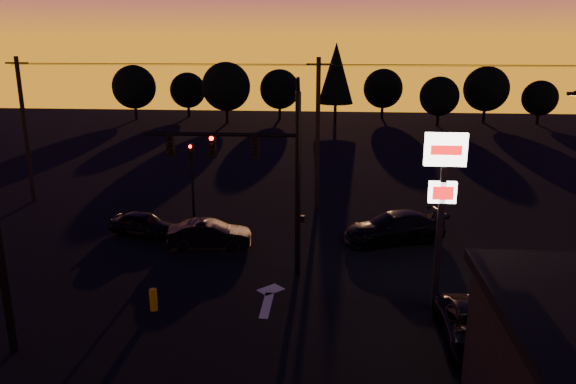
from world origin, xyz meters
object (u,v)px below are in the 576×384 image
(secondary_signal, at_px, (192,170))
(suv_parked, at_px, (472,327))
(car_right, at_px, (394,228))
(bollard, at_px, (153,300))
(pylon_sign, at_px, (443,184))
(car_mid, at_px, (210,234))
(traffic_signal_mast, at_px, (260,165))
(car_left, at_px, (143,224))

(secondary_signal, relative_size, suv_parked, 0.99)
(car_right, relative_size, suv_parked, 1.18)
(car_right, bearing_deg, suv_parked, -9.38)
(bollard, bearing_deg, pylon_sign, 6.64)
(bollard, xyz_separation_m, suv_parked, (11.57, -1.45, 0.18))
(bollard, bearing_deg, car_mid, 84.20)
(secondary_signal, relative_size, car_right, 0.83)
(secondary_signal, distance_m, car_right, 11.70)
(bollard, height_order, suv_parked, suv_parked)
(traffic_signal_mast, bearing_deg, suv_parked, -33.34)
(pylon_sign, bearing_deg, bollard, -173.36)
(bollard, bearing_deg, car_left, 111.18)
(suv_parked, bearing_deg, bollard, 171.94)
(car_right, bearing_deg, pylon_sign, -12.11)
(traffic_signal_mast, bearing_deg, secondary_signal, 123.19)
(car_mid, distance_m, car_right, 9.33)
(bollard, distance_m, suv_parked, 11.66)
(pylon_sign, xyz_separation_m, car_left, (-13.93, 6.92, -4.29))
(car_left, bearing_deg, traffic_signal_mast, -105.89)
(secondary_signal, xyz_separation_m, pylon_sign, (12.00, -9.99, 2.05))
(secondary_signal, bearing_deg, car_left, -122.14)
(car_mid, bearing_deg, suv_parked, -133.67)
(car_left, bearing_deg, car_right, -72.31)
(suv_parked, bearing_deg, traffic_signal_mast, 145.77)
(traffic_signal_mast, distance_m, car_right, 8.79)
(secondary_signal, relative_size, car_mid, 1.06)
(traffic_signal_mast, relative_size, pylon_sign, 1.26)
(car_left, xyz_separation_m, car_right, (13.06, 0.14, 0.13))
(secondary_signal, xyz_separation_m, suv_parked, (12.81, -12.69, -2.25))
(bollard, height_order, car_left, car_left)
(secondary_signal, distance_m, bollard, 11.57)
(pylon_sign, distance_m, car_mid, 12.25)
(pylon_sign, xyz_separation_m, bollard, (-10.76, -1.25, -4.48))
(bollard, bearing_deg, traffic_signal_mast, 45.66)
(secondary_signal, height_order, suv_parked, secondary_signal)
(secondary_signal, relative_size, pylon_sign, 0.64)
(secondary_signal, height_order, bollard, secondary_signal)
(traffic_signal_mast, relative_size, car_right, 1.65)
(bollard, xyz_separation_m, car_left, (-3.17, 8.17, 0.19))
(secondary_signal, height_order, pylon_sign, pylon_sign)
(secondary_signal, distance_m, car_mid, 5.33)
(secondary_signal, bearing_deg, pylon_sign, -39.77)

